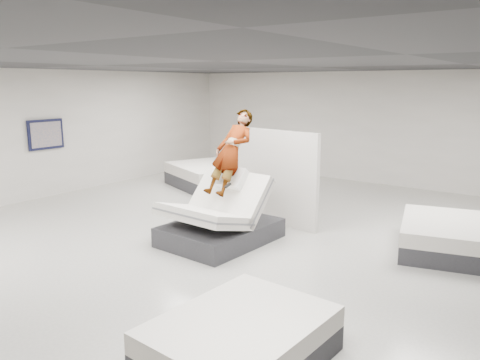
{
  "coord_description": "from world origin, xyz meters",
  "views": [
    {
      "loc": [
        4.86,
        -6.09,
        2.84
      ],
      "look_at": [
        -0.39,
        1.14,
        1.0
      ],
      "focal_mm": 35.0,
      "sensor_mm": 36.0,
      "label": 1
    }
  ],
  "objects": [
    {
      "name": "hero_bed",
      "position": [
        -0.24,
        0.29,
        0.4
      ],
      "size": [
        1.61,
        2.08,
        1.34
      ],
      "color": "#343438",
      "rests_on": "floor"
    },
    {
      "name": "room",
      "position": [
        0.0,
        0.0,
        1.6
      ],
      "size": [
        14.0,
        14.04,
        3.2
      ],
      "color": "beige",
      "rests_on": "ground"
    },
    {
      "name": "flat_bed_right_far",
      "position": [
        3.23,
        2.21,
        0.27
      ],
      "size": [
        1.89,
        2.25,
        0.54
      ],
      "color": "#343438",
      "rests_on": "floor"
    },
    {
      "name": "divider_panel",
      "position": [
        -0.08,
        1.93,
        0.97
      ],
      "size": [
        2.12,
        0.41,
        1.94
      ],
      "primitive_type": "cube",
      "rotation": [
        0.0,
        0.0,
        -0.15
      ],
      "color": "beige",
      "rests_on": "floor"
    },
    {
      "name": "wall_poster",
      "position": [
        -5.93,
        0.5,
        1.6
      ],
      "size": [
        0.06,
        0.95,
        0.75
      ],
      "color": "black",
      "rests_on": "wall_left"
    },
    {
      "name": "flat_bed_right_near",
      "position": [
        2.31,
        -2.56,
        0.25
      ],
      "size": [
        1.49,
        1.92,
        0.51
      ],
      "color": "#343438",
      "rests_on": "floor"
    },
    {
      "name": "flat_bed_left_far",
      "position": [
        -3.41,
        3.78,
        0.31
      ],
      "size": [
        2.75,
        2.44,
        0.62
      ],
      "color": "#343438",
      "rests_on": "floor"
    },
    {
      "name": "person",
      "position": [
        -0.22,
        0.62,
        1.3
      ],
      "size": [
        0.7,
        1.7,
        1.24
      ],
      "primitive_type": "imported",
      "rotation": [
        1.02,
        0.0,
        -0.05
      ],
      "color": "slate",
      "rests_on": "hero_bed"
    },
    {
      "name": "remote",
      "position": [
        -0.02,
        0.26,
        1.09
      ],
      "size": [
        0.06,
        0.14,
        0.08
      ],
      "primitive_type": "cube",
      "rotation": [
        0.35,
        0.0,
        -0.05
      ],
      "color": "black",
      "rests_on": "person"
    }
  ]
}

